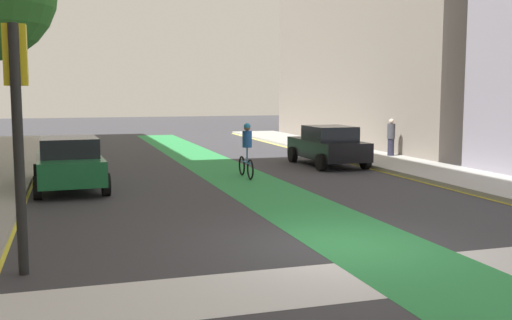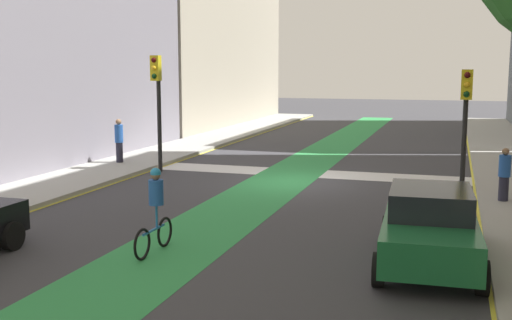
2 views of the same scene
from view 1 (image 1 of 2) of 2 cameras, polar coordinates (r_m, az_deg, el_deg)
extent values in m
plane|color=#38383D|center=(11.55, 7.78, -8.04)|extent=(120.00, 120.00, 0.00)
cube|color=#2D8C47|center=(11.82, 10.55, -7.73)|extent=(2.40, 60.00, 0.01)
cube|color=silver|center=(9.85, 12.80, -10.70)|extent=(12.00, 1.80, 0.01)
cube|color=slate|center=(35.00, 14.71, 14.19)|extent=(8.88, 18.78, 15.39)
cylinder|color=black|center=(10.01, -21.69, 0.76)|extent=(0.16, 0.16, 3.93)
cube|color=gold|center=(10.18, -21.96, 9.26)|extent=(0.35, 0.28, 0.95)
sphere|color=#3F0A0A|center=(10.34, -21.97, 10.87)|extent=(0.20, 0.20, 0.20)
sphere|color=yellow|center=(10.32, -21.90, 9.22)|extent=(0.20, 0.20, 0.20)
sphere|color=#0C3814|center=(10.31, -21.83, 7.55)|extent=(0.20, 0.20, 0.20)
cube|color=#196033|center=(18.55, -17.38, -0.66)|extent=(2.00, 4.28, 0.70)
cube|color=black|center=(18.29, -17.42, 1.21)|extent=(1.69, 2.07, 0.55)
cylinder|color=black|center=(20.03, -20.12, -1.26)|extent=(0.25, 0.65, 0.64)
cylinder|color=black|center=(20.11, -14.99, -1.05)|extent=(0.25, 0.65, 0.64)
cylinder|color=black|center=(17.12, -20.11, -2.52)|extent=(0.25, 0.65, 0.64)
cylinder|color=black|center=(17.21, -14.11, -2.27)|extent=(0.25, 0.65, 0.64)
cube|color=black|center=(23.66, 6.82, 1.08)|extent=(1.80, 4.20, 0.70)
cube|color=black|center=(23.43, 7.04, 2.56)|extent=(1.60, 2.00, 0.55)
cylinder|color=black|center=(24.70, 3.51, 0.53)|extent=(0.22, 0.64, 0.64)
cylinder|color=black|center=(25.40, 7.31, 0.65)|extent=(0.22, 0.64, 0.64)
cylinder|color=black|center=(22.00, 6.23, -0.23)|extent=(0.22, 0.64, 0.64)
cylinder|color=black|center=(22.77, 10.39, -0.07)|extent=(0.22, 0.64, 0.64)
torus|color=black|center=(20.76, -1.36, -0.54)|extent=(0.07, 0.68, 0.68)
torus|color=black|center=(19.76, -0.55, -0.90)|extent=(0.07, 0.68, 0.68)
cylinder|color=#2672BF|center=(20.23, -0.96, -0.21)|extent=(0.07, 0.95, 0.06)
cylinder|color=#2672BF|center=(20.06, -0.85, 0.51)|extent=(0.05, 0.05, 0.50)
cylinder|color=#2659B2|center=(20.01, -0.85, 2.00)|extent=(0.32, 0.32, 0.55)
sphere|color=#8C6647|center=(19.99, -0.85, 3.10)|extent=(0.22, 0.22, 0.22)
sphere|color=#268CCC|center=(19.98, -0.85, 3.22)|extent=(0.23, 0.23, 0.23)
cylinder|color=#262638|center=(26.46, 12.73, 1.21)|extent=(0.28, 0.28, 0.73)
cylinder|color=#3F3F47|center=(26.40, 12.77, 2.70)|extent=(0.34, 0.34, 0.65)
sphere|color=beige|center=(26.38, 12.79, 3.63)|extent=(0.21, 0.21, 0.21)
camera|label=2|loc=(31.16, -18.27, 8.20)|focal=43.89mm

